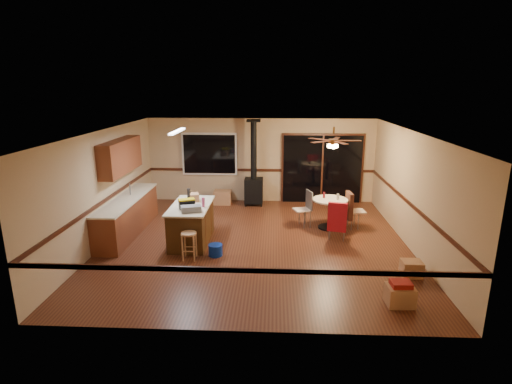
# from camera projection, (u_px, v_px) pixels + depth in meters

# --- Properties ---
(floor) EXTENTS (7.00, 7.00, 0.00)m
(floor) POSITION_uv_depth(u_px,v_px,m) (255.00, 242.00, 9.38)
(floor) COLOR #4F2516
(floor) RESTS_ON ground
(ceiling) EXTENTS (7.00, 7.00, 0.00)m
(ceiling) POSITION_uv_depth(u_px,v_px,m) (255.00, 132.00, 8.70)
(ceiling) COLOR silver
(ceiling) RESTS_ON ground
(wall_back) EXTENTS (7.00, 0.00, 7.00)m
(wall_back) POSITION_uv_depth(u_px,v_px,m) (261.00, 161.00, 12.42)
(wall_back) COLOR tan
(wall_back) RESTS_ON ground
(wall_front) EXTENTS (7.00, 0.00, 7.00)m
(wall_front) POSITION_uv_depth(u_px,v_px,m) (243.00, 251.00, 5.67)
(wall_front) COLOR tan
(wall_front) RESTS_ON ground
(wall_left) EXTENTS (0.00, 7.00, 7.00)m
(wall_left) POSITION_uv_depth(u_px,v_px,m) (104.00, 187.00, 9.20)
(wall_left) COLOR tan
(wall_left) RESTS_ON ground
(wall_right) EXTENTS (0.00, 7.00, 7.00)m
(wall_right) POSITION_uv_depth(u_px,v_px,m) (412.00, 191.00, 8.88)
(wall_right) COLOR tan
(wall_right) RESTS_ON ground
(chair_rail) EXTENTS (7.00, 7.00, 0.08)m
(chair_rail) POSITION_uv_depth(u_px,v_px,m) (255.00, 202.00, 9.12)
(chair_rail) COLOR #38180E
(chair_rail) RESTS_ON ground
(window) EXTENTS (1.72, 0.10, 1.32)m
(window) POSITION_uv_depth(u_px,v_px,m) (209.00, 154.00, 12.39)
(window) COLOR black
(window) RESTS_ON ground
(sliding_door) EXTENTS (2.52, 0.10, 2.10)m
(sliding_door) POSITION_uv_depth(u_px,v_px,m) (322.00, 169.00, 12.35)
(sliding_door) COLOR black
(sliding_door) RESTS_ON ground
(lower_cabinets) EXTENTS (0.60, 3.00, 0.86)m
(lower_cabinets) POSITION_uv_depth(u_px,v_px,m) (128.00, 216.00, 9.90)
(lower_cabinets) COLOR brown
(lower_cabinets) RESTS_ON ground
(countertop) EXTENTS (0.64, 3.04, 0.04)m
(countertop) POSITION_uv_depth(u_px,v_px,m) (126.00, 199.00, 9.78)
(countertop) COLOR beige
(countertop) RESTS_ON lower_cabinets
(upper_cabinets) EXTENTS (0.35, 2.00, 0.80)m
(upper_cabinets) POSITION_uv_depth(u_px,v_px,m) (121.00, 156.00, 9.71)
(upper_cabinets) COLOR brown
(upper_cabinets) RESTS_ON ground
(kitchen_island) EXTENTS (0.88, 1.68, 0.90)m
(kitchen_island) POSITION_uv_depth(u_px,v_px,m) (191.00, 223.00, 9.33)
(kitchen_island) COLOR #412710
(kitchen_island) RESTS_ON ground
(wood_stove) EXTENTS (0.55, 0.50, 2.52)m
(wood_stove) POSITION_uv_depth(u_px,v_px,m) (254.00, 182.00, 12.14)
(wood_stove) COLOR black
(wood_stove) RESTS_ON ground
(ceiling_fan) EXTENTS (0.24, 0.24, 0.55)m
(ceiling_fan) POSITION_uv_depth(u_px,v_px,m) (333.00, 143.00, 9.75)
(ceiling_fan) COLOR brown
(ceiling_fan) RESTS_ON ceiling
(fluorescent_strip) EXTENTS (0.10, 1.20, 0.04)m
(fluorescent_strip) POSITION_uv_depth(u_px,v_px,m) (177.00, 131.00, 9.08)
(fluorescent_strip) COLOR white
(fluorescent_strip) RESTS_ON ceiling
(toolbox_grey) EXTENTS (0.48, 0.36, 0.13)m
(toolbox_grey) POSITION_uv_depth(u_px,v_px,m) (191.00, 209.00, 8.72)
(toolbox_grey) COLOR slate
(toolbox_grey) RESTS_ON kitchen_island
(toolbox_black) EXTENTS (0.39, 0.30, 0.19)m
(toolbox_black) POSITION_uv_depth(u_px,v_px,m) (187.00, 204.00, 8.95)
(toolbox_black) COLOR black
(toolbox_black) RESTS_ON kitchen_island
(toolbox_yellow_lid) EXTENTS (0.40, 0.31, 0.03)m
(toolbox_yellow_lid) POSITION_uv_depth(u_px,v_px,m) (187.00, 200.00, 8.92)
(toolbox_yellow_lid) COLOR gold
(toolbox_yellow_lid) RESTS_ON toolbox_black
(box_on_island) EXTENTS (0.27, 0.32, 0.18)m
(box_on_island) POSITION_uv_depth(u_px,v_px,m) (194.00, 197.00, 9.51)
(box_on_island) COLOR #A26F48
(box_on_island) RESTS_ON kitchen_island
(bottle_dark) EXTENTS (0.09, 0.09, 0.29)m
(bottle_dark) POSITION_uv_depth(u_px,v_px,m) (189.00, 194.00, 9.56)
(bottle_dark) COLOR black
(bottle_dark) RESTS_ON kitchen_island
(bottle_pink) EXTENTS (0.07, 0.07, 0.22)m
(bottle_pink) POSITION_uv_depth(u_px,v_px,m) (203.00, 202.00, 9.06)
(bottle_pink) COLOR #D84C8C
(bottle_pink) RESTS_ON kitchen_island
(bottle_white) EXTENTS (0.07, 0.07, 0.18)m
(bottle_white) POSITION_uv_depth(u_px,v_px,m) (197.00, 196.00, 9.63)
(bottle_white) COLOR white
(bottle_white) RESTS_ON kitchen_island
(bar_stool) EXTENTS (0.42, 0.42, 0.60)m
(bar_stool) POSITION_uv_depth(u_px,v_px,m) (189.00, 246.00, 8.43)
(bar_stool) COLOR tan
(bar_stool) RESTS_ON floor
(blue_bucket) EXTENTS (0.39, 0.39, 0.25)m
(blue_bucket) POSITION_uv_depth(u_px,v_px,m) (216.00, 250.00, 8.64)
(blue_bucket) COLOR #0B2EA5
(blue_bucket) RESTS_ON floor
(dining_table) EXTENTS (0.90, 0.90, 0.78)m
(dining_table) POSITION_uv_depth(u_px,v_px,m) (330.00, 208.00, 10.19)
(dining_table) COLOR black
(dining_table) RESTS_ON ground
(glass_red) EXTENTS (0.06, 0.06, 0.15)m
(glass_red) POSITION_uv_depth(u_px,v_px,m) (324.00, 195.00, 10.21)
(glass_red) COLOR #590C14
(glass_red) RESTS_ON dining_table
(glass_cream) EXTENTS (0.09, 0.09, 0.15)m
(glass_cream) POSITION_uv_depth(u_px,v_px,m) (338.00, 197.00, 10.05)
(glass_cream) COLOR beige
(glass_cream) RESTS_ON dining_table
(chair_left) EXTENTS (0.51, 0.51, 0.51)m
(chair_left) POSITION_uv_depth(u_px,v_px,m) (306.00, 204.00, 10.33)
(chair_left) COLOR #C4AA91
(chair_left) RESTS_ON ground
(chair_near) EXTENTS (0.52, 0.54, 0.70)m
(chair_near) POSITION_uv_depth(u_px,v_px,m) (337.00, 217.00, 9.32)
(chair_near) COLOR #C4AA91
(chair_near) RESTS_ON ground
(chair_right) EXTENTS (0.50, 0.46, 0.70)m
(chair_right) POSITION_uv_depth(u_px,v_px,m) (350.00, 206.00, 10.18)
(chair_right) COLOR #C4AA91
(chair_right) RESTS_ON ground
(box_under_window) EXTENTS (0.54, 0.43, 0.42)m
(box_under_window) POSITION_uv_depth(u_px,v_px,m) (223.00, 197.00, 12.37)
(box_under_window) COLOR #A26F48
(box_under_window) RESTS_ON floor
(box_corner_a) EXTENTS (0.46, 0.39, 0.34)m
(box_corner_a) POSITION_uv_depth(u_px,v_px,m) (400.00, 295.00, 6.70)
(box_corner_a) COLOR #A26F48
(box_corner_a) RESTS_ON floor
(box_corner_b) EXTENTS (0.38, 0.33, 0.31)m
(box_corner_b) POSITION_uv_depth(u_px,v_px,m) (411.00, 269.00, 7.71)
(box_corner_b) COLOR #A26F48
(box_corner_b) RESTS_ON floor
(box_small_red) EXTENTS (0.34, 0.29, 0.09)m
(box_small_red) POSITION_uv_depth(u_px,v_px,m) (401.00, 284.00, 6.65)
(box_small_red) COLOR maroon
(box_small_red) RESTS_ON box_corner_a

